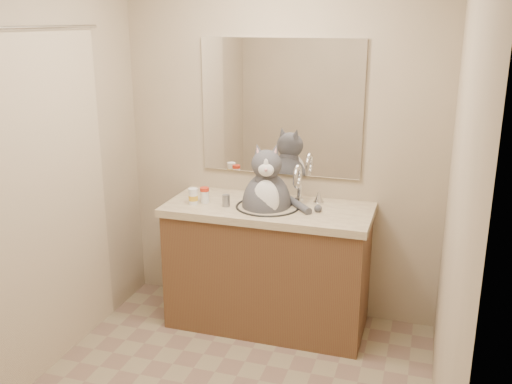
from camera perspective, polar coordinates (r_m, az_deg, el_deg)
room at (r=2.73m, az=-4.37°, el=-0.45°), size 2.22×2.52×2.42m
vanity at (r=3.85m, az=1.22°, el=-7.16°), size 1.34×0.59×1.12m
mirror at (r=3.82m, az=2.46°, el=8.41°), size 1.10×0.02×0.90m
shower_curtain at (r=3.37m, az=-20.48°, el=-1.11°), size 0.02×1.30×1.93m
cat at (r=3.68m, az=1.10°, el=-0.78°), size 0.52×0.42×0.63m
pill_bottle_redcap at (r=3.77m, az=-5.16°, el=-0.30°), size 0.06×0.06×0.10m
pill_bottle_orange at (r=3.75m, az=-6.30°, el=-0.46°), size 0.08×0.08×0.11m
grey_canister at (r=3.69m, az=-3.01°, el=-0.86°), size 0.06×0.06×0.08m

